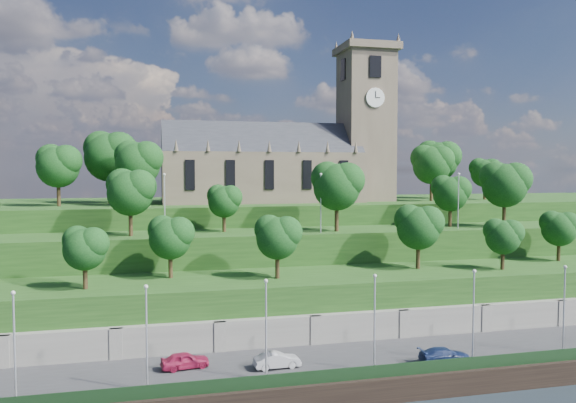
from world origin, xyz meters
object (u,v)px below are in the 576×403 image
object	(u,v)px
church	(290,156)
car_right	(445,355)
car_middle	(277,360)
car_left	(185,360)

from	to	relation	value
church	car_right	world-z (taller)	church
car_middle	car_right	xyz separation A→B (m)	(15.72, -2.39, 0.00)
car_middle	car_left	bearing A→B (deg)	73.94
church	car_middle	distance (m)	46.65
church	car_right	bearing A→B (deg)	-84.03
car_middle	car_right	world-z (taller)	car_right
car_left	car_right	bearing A→B (deg)	-108.40
car_left	car_right	size ratio (longest dim) A/B	0.89
car_left	car_middle	world-z (taller)	car_left
church	car_right	distance (m)	47.65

